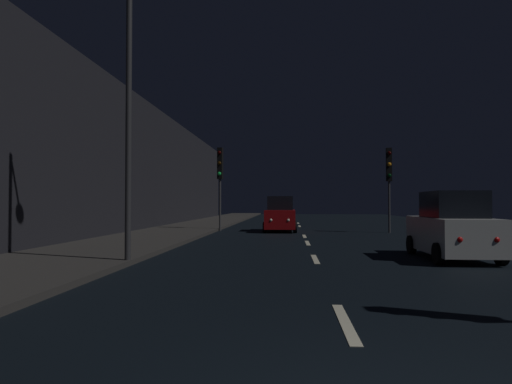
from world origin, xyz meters
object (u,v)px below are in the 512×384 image
object	(u,v)px
car_approaching_headlights	(280,215)
traffic_light_far_right	(389,171)
streetlamp_overhead	(144,66)
car_parked_right_near	(452,228)
traffic_light_far_left	(220,170)

from	to	relation	value
car_approaching_headlights	traffic_light_far_right	bearing A→B (deg)	82.75
streetlamp_overhead	car_approaching_headlights	xyz separation A→B (m)	(3.42, 15.25, -4.46)
streetlamp_overhead	car_parked_right_near	size ratio (longest dim) A/B	2.06
streetlamp_overhead	car_parked_right_near	xyz separation A→B (m)	(8.82, 2.12, -4.48)
traffic_light_far_right	streetlamp_overhead	world-z (taller)	streetlamp_overhead
traffic_light_far_left	car_approaching_headlights	xyz separation A→B (m)	(3.64, -0.13, -2.71)
traffic_light_far_right	traffic_light_far_left	xyz separation A→B (m)	(-9.84, 0.91, 0.17)
traffic_light_far_right	car_approaching_headlights	bearing A→B (deg)	-92.16
traffic_light_far_left	car_approaching_headlights	bearing A→B (deg)	94.27
traffic_light_far_right	car_approaching_headlights	world-z (taller)	traffic_light_far_right
traffic_light_far_right	traffic_light_far_left	distance (m)	9.88
car_parked_right_near	streetlamp_overhead	bearing A→B (deg)	103.53
streetlamp_overhead	car_parked_right_near	bearing A→B (deg)	13.53
streetlamp_overhead	car_parked_right_near	world-z (taller)	streetlamp_overhead
traffic_light_far_right	car_parked_right_near	world-z (taller)	traffic_light_far_right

